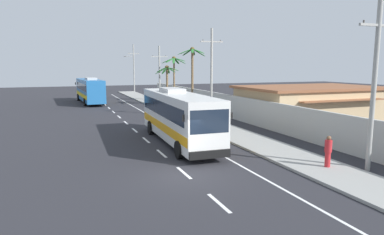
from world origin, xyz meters
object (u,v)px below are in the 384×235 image
at_px(coach_bus_foreground, 178,115).
at_px(utility_pole_distant, 134,67).
at_px(coach_bus_far_lane, 90,90).
at_px(utility_pole_far, 159,72).
at_px(utility_pole_mid, 211,72).
at_px(pedestrian_far_walk, 180,104).
at_px(palm_second, 167,76).
at_px(pedestrian_midwalk, 328,151).
at_px(utility_pole_nearest, 375,78).
at_px(roadside_building, 309,103).
at_px(pedestrian_near_kerb, 188,110).
at_px(palm_third, 192,64).
at_px(palm_nearest, 174,67).
at_px(motorcycle_beside_bus, 173,115).

xyz_separation_m(coach_bus_foreground, utility_pole_distant, (6.55, 47.89, 3.16)).
height_order(coach_bus_far_lane, utility_pole_far, utility_pole_far).
bearing_deg(utility_pole_mid, utility_pole_far, 90.31).
bearing_deg(pedestrian_far_walk, palm_second, 41.28).
bearing_deg(utility_pole_mid, pedestrian_midwalk, -95.10).
relative_size(utility_pole_nearest, utility_pole_mid, 1.00).
bearing_deg(roadside_building, coach_bus_foreground, -161.00).
distance_m(utility_pole_distant, palm_second, 25.07).
xyz_separation_m(coach_bus_far_lane, pedestrian_near_kerb, (7.72, -19.58, -0.96)).
relative_size(coach_bus_foreground, palm_second, 2.20).
relative_size(pedestrian_far_walk, utility_pole_far, 0.20).
xyz_separation_m(utility_pole_nearest, utility_pole_mid, (-0.18, 19.16, 0.02)).
xyz_separation_m(utility_pole_far, palm_third, (1.86, -9.19, 1.14)).
height_order(utility_pole_mid, palm_nearest, utility_pole_mid).
bearing_deg(palm_second, pedestrian_midwalk, -91.69).
relative_size(pedestrian_midwalk, roadside_building, 0.12).
height_order(motorcycle_beside_bus, utility_pole_nearest, utility_pole_nearest).
xyz_separation_m(motorcycle_beside_bus, palm_third, (6.09, 10.81, 4.82)).
bearing_deg(roadside_building, palm_second, 118.43).
distance_m(pedestrian_midwalk, palm_nearest, 35.23).
height_order(pedestrian_midwalk, palm_second, palm_second).
height_order(palm_second, palm_third, palm_third).
relative_size(utility_pole_nearest, roadside_building, 0.67).
bearing_deg(roadside_building, palm_nearest, 109.55).
bearing_deg(utility_pole_far, pedestrian_near_kerb, -97.52).
bearing_deg(coach_bus_far_lane, pedestrian_far_walk, -59.47).
relative_size(motorcycle_beside_bus, palm_third, 0.26).
distance_m(pedestrian_near_kerb, pedestrian_midwalk, 17.98).
distance_m(coach_bus_far_lane, palm_third, 15.70).
bearing_deg(motorcycle_beside_bus, pedestrian_midwalk, -81.21).
distance_m(coach_bus_foreground, coach_bus_far_lane, 29.05).
height_order(pedestrian_far_walk, palm_second, palm_second).
height_order(palm_second, roadside_building, palm_second).
bearing_deg(roadside_building, coach_bus_far_lane, 129.25).
height_order(pedestrian_far_walk, utility_pole_mid, utility_pole_mid).
xyz_separation_m(pedestrian_far_walk, palm_third, (3.53, 5.36, 4.45)).
distance_m(pedestrian_midwalk, utility_pole_far, 37.63).
xyz_separation_m(utility_pole_distant, palm_third, (2.00, -28.34, 0.39)).
bearing_deg(coach_bus_far_lane, roadside_building, -50.75).
relative_size(palm_nearest, palm_second, 1.25).
height_order(pedestrian_far_walk, utility_pole_nearest, utility_pole_nearest).
relative_size(motorcycle_beside_bus, palm_nearest, 0.29).
relative_size(utility_pole_far, palm_second, 1.55).
xyz_separation_m(coach_bus_far_lane, utility_pole_distant, (10.16, 19.07, 3.17)).
bearing_deg(motorcycle_beside_bus, roadside_building, -14.47).
distance_m(motorcycle_beside_bus, pedestrian_midwalk, 17.66).
height_order(utility_pole_mid, palm_second, utility_pole_mid).
bearing_deg(motorcycle_beside_bus, palm_third, 60.61).
height_order(pedestrian_near_kerb, pedestrian_far_walk, pedestrian_far_walk).
bearing_deg(coach_bus_far_lane, pedestrian_near_kerb, -68.48).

